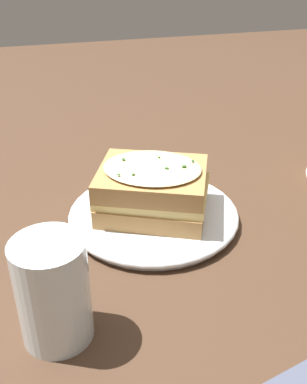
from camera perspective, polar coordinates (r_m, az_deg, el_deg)
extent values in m
plane|color=#473021|center=(0.65, 0.84, -2.77)|extent=(2.40, 2.40, 0.00)
cylinder|color=white|center=(0.63, 0.00, -2.98)|extent=(0.22, 0.22, 0.02)
torus|color=white|center=(0.63, 0.00, -2.75)|extent=(0.24, 0.24, 0.01)
cube|color=#B2844C|center=(0.62, 0.00, -1.39)|extent=(0.18, 0.17, 0.03)
cube|color=#EAD17A|center=(0.61, 0.00, 0.15)|extent=(0.18, 0.17, 0.01)
cube|color=#B2844C|center=(0.60, -0.18, 1.74)|extent=(0.18, 0.17, 0.03)
ellipsoid|color=beige|center=(0.59, -0.18, 3.14)|extent=(0.16, 0.15, 0.01)
cube|color=#2D6028|center=(0.60, 5.01, 3.98)|extent=(0.00, 0.00, 0.00)
cube|color=#2D6028|center=(0.61, 0.32, 4.39)|extent=(0.00, 0.00, 0.00)
cube|color=#2D6028|center=(0.57, -4.45, 2.24)|extent=(0.00, 0.00, 0.00)
cube|color=#2D6028|center=(0.59, 3.90, 3.29)|extent=(0.01, 0.00, 0.00)
cube|color=#2D6028|center=(0.58, 1.89, 3.08)|extent=(0.01, 0.01, 0.00)
cube|color=#2D6028|center=(0.61, -3.83, 4.17)|extent=(0.00, 0.01, 0.00)
cube|color=#2D6028|center=(0.57, -2.59, 2.27)|extent=(0.00, 0.00, 0.00)
cylinder|color=silver|center=(0.45, -12.62, -12.21)|extent=(0.07, 0.07, 0.11)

